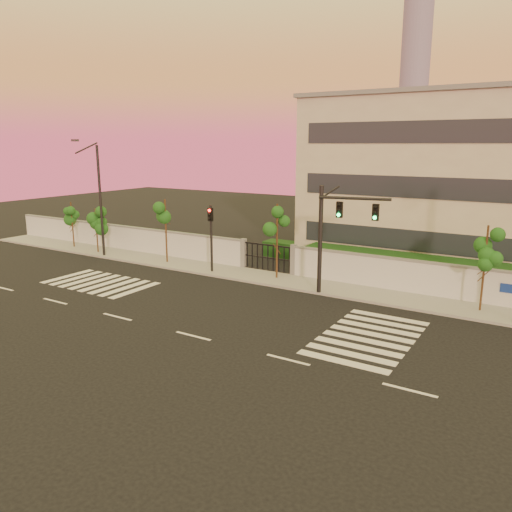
# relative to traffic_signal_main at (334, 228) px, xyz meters

# --- Properties ---
(ground) EXTENTS (120.00, 120.00, 0.00)m
(ground) POSITION_rel_traffic_signal_main_xyz_m (-3.01, -9.12, -4.08)
(ground) COLOR black
(ground) RESTS_ON ground
(sidewalk) EXTENTS (60.00, 3.00, 0.15)m
(sidewalk) POSITION_rel_traffic_signal_main_xyz_m (-3.01, 1.38, -4.00)
(sidewalk) COLOR gray
(sidewalk) RESTS_ON ground
(perimeter_wall) EXTENTS (60.00, 0.36, 2.20)m
(perimeter_wall) POSITION_rel_traffic_signal_main_xyz_m (-2.91, 2.88, -3.01)
(perimeter_wall) COLOR silver
(perimeter_wall) RESTS_ON ground
(hedge_row) EXTENTS (41.00, 4.25, 1.80)m
(hedge_row) POSITION_rel_traffic_signal_main_xyz_m (-1.84, 5.62, -3.26)
(hedge_row) COLOR #103817
(hedge_row) RESTS_ON ground
(institutional_building) EXTENTS (24.40, 12.40, 12.25)m
(institutional_building) POSITION_rel_traffic_signal_main_xyz_m (5.99, 12.87, 2.08)
(institutional_building) COLOR #B3AB98
(institutional_building) RESTS_ON ground
(distant_skyscraper) EXTENTS (16.00, 16.00, 118.00)m
(distant_skyscraper) POSITION_rel_traffic_signal_main_xyz_m (-68.01, 270.88, 57.91)
(distant_skyscraper) COLOR slate
(distant_skyscraper) RESTS_ON ground
(road_markings) EXTENTS (57.00, 7.62, 0.02)m
(road_markings) POSITION_rel_traffic_signal_main_xyz_m (-4.59, -5.36, -4.07)
(road_markings) COLOR silver
(road_markings) RESTS_ON ground
(street_tree_a) EXTENTS (1.34, 1.06, 3.98)m
(street_tree_a) POSITION_rel_traffic_signal_main_xyz_m (-24.34, 1.32, -1.15)
(street_tree_a) COLOR #382314
(street_tree_a) RESTS_ON ground
(street_tree_b) EXTENTS (1.32, 1.05, 3.70)m
(street_tree_b) POSITION_rel_traffic_signal_main_xyz_m (-20.88, 0.91, -1.35)
(street_tree_b) COLOR #382314
(street_tree_b) RESTS_ON ground
(street_tree_c) EXTENTS (1.51, 1.21, 4.82)m
(street_tree_c) POSITION_rel_traffic_signal_main_xyz_m (-13.72, 1.22, -0.53)
(street_tree_c) COLOR #382314
(street_tree_c) RESTS_ON ground
(street_tree_d) EXTENTS (1.59, 1.27, 5.02)m
(street_tree_d) POSITION_rel_traffic_signal_main_xyz_m (-4.54, 1.58, -0.39)
(street_tree_d) COLOR #382314
(street_tree_d) RESTS_ON ground
(street_tree_e) EXTENTS (1.33, 1.06, 4.69)m
(street_tree_e) POSITION_rel_traffic_signal_main_xyz_m (7.88, 1.48, -0.63)
(street_tree_e) COLOR #382314
(street_tree_e) RESTS_ON ground
(traffic_signal_main) EXTENTS (4.05, 0.98, 6.45)m
(traffic_signal_main) POSITION_rel_traffic_signal_main_xyz_m (0.00, 0.00, 0.00)
(traffic_signal_main) COLOR black
(traffic_signal_main) RESTS_ON ground
(traffic_signal_secondary) EXTENTS (0.37, 0.35, 4.74)m
(traffic_signal_secondary) POSITION_rel_traffic_signal_main_xyz_m (-9.21, 0.67, -1.07)
(traffic_signal_secondary) COLOR black
(traffic_signal_secondary) RESTS_ON ground
(streetlight_west) EXTENTS (0.54, 2.19, 9.08)m
(streetlight_west) POSITION_rel_traffic_signal_main_xyz_m (-19.54, 0.13, 0.83)
(streetlight_west) COLOR black
(streetlight_west) RESTS_ON ground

